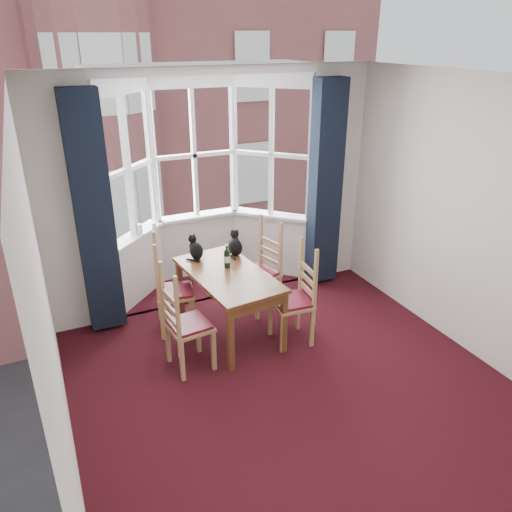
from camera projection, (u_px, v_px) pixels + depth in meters
floor at (305, 401)px, 4.61m from camera, size 4.50×4.50×0.00m
ceiling at (321, 82)px, 3.46m from camera, size 4.50×4.50×0.00m
wall_left at (48, 318)px, 3.28m from camera, size 0.00×4.50×4.50m
wall_right at (491, 228)px, 4.80m from camera, size 0.00×4.50×4.50m
wall_back_pier_left at (69, 210)px, 5.28m from camera, size 0.70×0.12×2.80m
wall_back_pier_right at (333, 176)px, 6.53m from camera, size 0.70×0.12×2.80m
bay_window at (201, 181)px, 6.32m from camera, size 2.76×0.94×2.80m
curtain_left at (94, 217)px, 5.24m from camera, size 0.38×0.22×2.60m
curtain_right at (325, 185)px, 6.31m from camera, size 0.38×0.22×2.60m
dining_table at (228, 281)px, 5.42m from camera, size 0.87×1.43×0.75m
chair_left_near at (181, 328)px, 4.88m from camera, size 0.44×0.46×0.92m
chair_left_far at (167, 293)px, 5.54m from camera, size 0.48×0.50×0.92m
chair_right_near at (299, 301)px, 5.37m from camera, size 0.44×0.45×0.92m
chair_right_far at (265, 272)px, 6.03m from camera, size 0.49×0.51×0.92m
cat_left at (196, 249)px, 5.68m from camera, size 0.20×0.24×0.29m
cat_right at (235, 245)px, 5.78m from camera, size 0.22×0.26×0.31m
wine_bottle at (227, 257)px, 5.46m from camera, size 0.07×0.07×0.27m
candle_tall at (140, 229)px, 6.06m from camera, size 0.06×0.06×0.13m
candle_short at (154, 227)px, 6.16m from camera, size 0.06×0.06×0.11m
street at (65, 180)px, 33.82m from camera, size 80.00×80.00×0.00m
tenement_building at (84, 86)px, 15.58m from camera, size 18.40×7.80×15.20m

